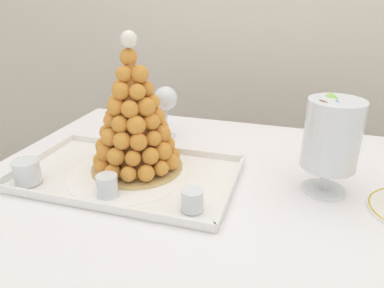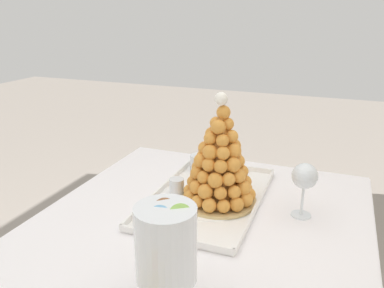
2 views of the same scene
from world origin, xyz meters
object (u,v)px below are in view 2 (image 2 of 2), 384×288
object	(u,v)px
serving_tray	(208,198)
croquembouche	(220,161)
dessert_cup_mid_left	(177,187)
dessert_cup_centre	(149,215)
macaron_goblet	(166,245)
dessert_cup_left	(199,163)
wine_glass	(305,178)

from	to	relation	value
serving_tray	croquembouche	size ratio (longest dim) A/B	1.58
dessert_cup_mid_left	dessert_cup_centre	xyz separation A→B (m)	(0.20, 0.00, -0.00)
serving_tray	macaron_goblet	xyz separation A→B (m)	(0.48, 0.08, 0.14)
dessert_cup_left	dessert_cup_centre	xyz separation A→B (m)	(0.42, 0.00, -0.01)
dessert_cup_mid_left	dessert_cup_centre	world-z (taller)	dessert_cup_mid_left
dessert_cup_left	macaron_goblet	xyz separation A→B (m)	(0.69, 0.18, 0.11)
dessert_cup_left	wine_glass	bearing A→B (deg)	62.65
dessert_cup_centre	wine_glass	bearing A→B (deg)	117.77
croquembouche	wine_glass	xyz separation A→B (m)	(-0.01, 0.25, -0.02)
macaron_goblet	wine_glass	distance (m)	0.53
dessert_cup_left	croquembouche	bearing A→B (deg)	34.09
serving_tray	dessert_cup_left	size ratio (longest dim) A/B	8.68
croquembouche	dessert_cup_mid_left	distance (m)	0.19
dessert_cup_mid_left	wine_glass	distance (m)	0.41
dessert_cup_left	dessert_cup_centre	bearing A→B (deg)	0.56
serving_tray	wine_glass	bearing A→B (deg)	90.52
dessert_cup_left	serving_tray	bearing A→B (deg)	27.36
dessert_cup_left	wine_glass	world-z (taller)	wine_glass
dessert_cup_left	dessert_cup_centre	size ratio (longest dim) A/B	1.32
croquembouche	serving_tray	bearing A→B (deg)	-104.75
croquembouche	dessert_cup_mid_left	bearing A→B (deg)	-92.01
macaron_goblet	wine_glass	world-z (taller)	macaron_goblet
serving_tray	wine_glass	xyz separation A→B (m)	(-0.00, 0.29, 0.12)
croquembouche	macaron_goblet	xyz separation A→B (m)	(0.47, 0.03, -0.00)
macaron_goblet	dessert_cup_left	bearing A→B (deg)	-165.07
croquembouche	dessert_cup_left	bearing A→B (deg)	-145.91
croquembouche	wine_glass	size ratio (longest dim) A/B	2.10
serving_tray	dessert_cup_centre	world-z (taller)	dessert_cup_centre
wine_glass	serving_tray	bearing A→B (deg)	-89.48
dessert_cup_mid_left	wine_glass	size ratio (longest dim) A/B	0.31
serving_tray	dessert_cup_left	distance (m)	0.24
serving_tray	dessert_cup_mid_left	xyz separation A→B (m)	(0.01, -0.11, 0.03)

